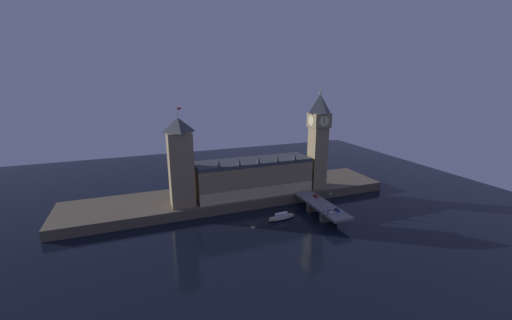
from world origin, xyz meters
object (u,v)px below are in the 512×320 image
Objects in this scene: car_southbound_lead at (337,210)px; car_northbound_trail at (329,211)px; victoria_tower at (181,162)px; street_lamp_near at (328,209)px; pedestrian_near_rail at (324,211)px; street_lamp_mid at (331,197)px; clock_tower at (318,139)px; car_southbound_trail at (316,196)px; street_lamp_far at (302,192)px; boat_upstream at (282,217)px.

car_northbound_trail is at bearing -178.22° from car_southbound_lead.
victoria_tower is 15.17× the size of car_southbound_lead.
street_lamp_near is at bearing -159.58° from car_southbound_lead.
pedestrian_near_rail is 0.27× the size of street_lamp_mid.
street_lamp_near is at bearing -114.36° from clock_tower.
pedestrian_near_rail reaches higher than car_southbound_lead.
pedestrian_near_rail is 0.26× the size of street_lamp_near.
street_lamp_mid is at bearing 41.63° from pedestrian_near_rail.
clock_tower is 94.67m from victoria_tower.
car_southbound_lead is at bearing -105.49° from street_lamp_mid.
car_northbound_trail reaches higher than car_southbound_trail.
street_lamp_near is 1.01× the size of street_lamp_mid.
street_lamp_mid is at bearing 51.01° from street_lamp_near.
clock_tower is at bearing 58.09° from car_southbound_trail.
victoria_tower is at bearing 178.93° from clock_tower.
car_southbound_lead is at bearing -71.55° from street_lamp_far.
clock_tower is 40.98m from car_southbound_trail.
car_northbound_trail reaches higher than car_southbound_lead.
boat_upstream is at bearing -145.27° from clock_tower.
car_southbound_trail is at bearing 76.77° from car_northbound_trail.
victoria_tower reaches higher than boat_upstream.
victoria_tower is 35.18× the size of pedestrian_near_rail.
street_lamp_far is at bearing -141.03° from clock_tower.
victoria_tower is 96.88m from car_southbound_lead.
car_southbound_lead is 8.43m from pedestrian_near_rail.
street_lamp_far is at bearing 90.92° from pedestrian_near_rail.
street_lamp_mid is at bearing 53.11° from car_northbound_trail.
car_southbound_lead is (81.99, -44.95, -25.35)m from victoria_tower.
victoria_tower is 94.13m from street_lamp_mid.
car_southbound_trail reaches higher than boat_upstream.
victoria_tower is at bearing 165.63° from street_lamp_far.
car_northbound_trail is 1.10× the size of car_southbound_lead.
victoria_tower is at bearing 151.27° from car_southbound_lead.
car_northbound_trail is (76.44, -45.12, -25.33)m from victoria_tower.
street_lamp_near is at bearing -42.75° from boat_upstream.
victoria_tower is 90.40m from street_lamp_near.
clock_tower is 15.48× the size of car_northbound_trail.
boat_upstream is at bearing 146.52° from car_northbound_trail.
street_lamp_near reaches higher than car_southbound_trail.
boat_upstream is (-19.71, -11.23, -9.78)m from street_lamp_far.
street_lamp_mid is 18.94m from street_lamp_far.
car_northbound_trail is at bearing -30.56° from victoria_tower.
car_southbound_trail is at bearing -121.91° from clock_tower.
car_southbound_trail is 30.38m from boat_upstream.
street_lamp_mid is 0.36× the size of boat_upstream.
car_southbound_trail is 2.55× the size of pedestrian_near_rail.
clock_tower is at bearing 74.12° from car_southbound_lead.
car_southbound_trail is 0.24× the size of boat_upstream.
car_southbound_lead is at bearing -8.42° from pedestrian_near_rail.
street_lamp_mid reaches higher than car_southbound_trail.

